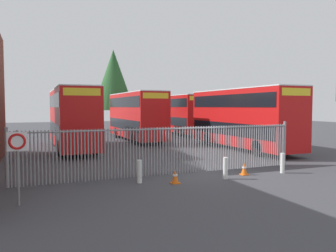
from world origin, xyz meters
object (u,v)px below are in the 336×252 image
object	(u,v)px
bollard_center_front	(225,168)
traffic_cone_by_gate	(175,176)
bollard_near_right	(283,163)
traffic_cone_mid_forecourt	(244,169)
double_decker_bus_behind_fence_left	(72,116)
double_decker_bus_far_back	(177,113)
speed_limit_sign_post	(17,150)
double_decker_bus_near_gate	(242,116)
bollard_near_left	(140,171)
double_decker_bus_behind_fence_right	(136,114)

from	to	relation	value
bollard_center_front	traffic_cone_by_gate	xyz separation A→B (m)	(-2.35, 0.07, -0.19)
bollard_near_right	traffic_cone_mid_forecourt	size ratio (longest dim) A/B	1.61
double_decker_bus_behind_fence_left	double_decker_bus_far_back	size ratio (longest dim) A/B	1.00
double_decker_bus_behind_fence_left	bollard_near_right	size ratio (longest dim) A/B	11.38
speed_limit_sign_post	bollard_center_front	bearing A→B (deg)	6.17
double_decker_bus_near_gate	traffic_cone_by_gate	xyz separation A→B (m)	(-8.89, -8.18, -2.13)
double_decker_bus_far_back	bollard_center_front	world-z (taller)	double_decker_bus_far_back
bollard_near_right	traffic_cone_by_gate	bearing A→B (deg)	-179.52
bollard_near_left	bollard_center_front	xyz separation A→B (m)	(3.67, -0.71, 0.00)
bollard_center_front	speed_limit_sign_post	distance (m)	8.31
bollard_near_left	speed_limit_sign_post	distance (m)	4.95
speed_limit_sign_post	double_decker_bus_near_gate	bearing A→B (deg)	31.83
speed_limit_sign_post	traffic_cone_mid_forecourt	bearing A→B (deg)	7.95
traffic_cone_by_gate	traffic_cone_mid_forecourt	distance (m)	3.65
double_decker_bus_behind_fence_left	bollard_center_front	bearing A→B (deg)	-68.87
traffic_cone_by_gate	traffic_cone_mid_forecourt	world-z (taller)	same
bollard_near_right	double_decker_bus_behind_fence_left	bearing A→B (deg)	122.65
bollard_near_right	double_decker_bus_far_back	bearing A→B (deg)	78.40
bollard_near_right	traffic_cone_by_gate	world-z (taller)	bollard_near_right
double_decker_bus_near_gate	bollard_center_front	bearing A→B (deg)	-128.42
double_decker_bus_near_gate	traffic_cone_by_gate	world-z (taller)	double_decker_bus_near_gate
double_decker_bus_near_gate	traffic_cone_mid_forecourt	size ratio (longest dim) A/B	18.32
speed_limit_sign_post	double_decker_bus_behind_fence_right	bearing A→B (deg)	62.91
bollard_near_left	double_decker_bus_behind_fence_left	bearing A→B (deg)	96.19
bollard_center_front	traffic_cone_by_gate	bearing A→B (deg)	178.40
double_decker_bus_behind_fence_right	speed_limit_sign_post	distance (m)	20.71
double_decker_bus_behind_fence_right	double_decker_bus_far_back	size ratio (longest dim) A/B	1.00
speed_limit_sign_post	double_decker_bus_far_back	bearing A→B (deg)	56.07
double_decker_bus_near_gate	speed_limit_sign_post	bearing A→B (deg)	-148.17
double_decker_bus_far_back	bollard_center_front	distance (m)	24.41
double_decker_bus_behind_fence_right	double_decker_bus_far_back	bearing A→B (deg)	39.42
bollard_center_front	speed_limit_sign_post	bearing A→B (deg)	-173.83
bollard_near_right	traffic_cone_mid_forecourt	distance (m)	1.96
double_decker_bus_behind_fence_left	speed_limit_sign_post	bearing A→B (deg)	-102.97
bollard_center_front	traffic_cone_mid_forecourt	world-z (taller)	bollard_center_front
traffic_cone_by_gate	double_decker_bus_behind_fence_right	bearing A→B (deg)	78.34
double_decker_bus_behind_fence_left	double_decker_bus_far_back	world-z (taller)	same
double_decker_bus_near_gate	double_decker_bus_behind_fence_left	bearing A→B (deg)	157.98
double_decker_bus_far_back	double_decker_bus_behind_fence_left	bearing A→B (deg)	-141.92
double_decker_bus_behind_fence_right	speed_limit_sign_post	bearing A→B (deg)	-117.09
bollard_center_front	bollard_near_right	size ratio (longest dim) A/B	1.00
double_decker_bus_near_gate	double_decker_bus_behind_fence_left	xyz separation A→B (m)	(-11.53, 4.66, 0.00)
double_decker_bus_far_back	traffic_cone_by_gate	xyz separation A→B (m)	(-10.26, -22.95, -2.13)
double_decker_bus_far_back	speed_limit_sign_post	distance (m)	28.81
double_decker_bus_behind_fence_left	bollard_near_left	world-z (taller)	double_decker_bus_behind_fence_left
double_decker_bus_behind_fence_right	bollard_near_right	xyz separation A→B (m)	(1.95, -17.44, -1.95)
bollard_near_right	double_decker_bus_near_gate	bearing A→B (deg)	67.75
traffic_cone_mid_forecourt	double_decker_bus_behind_fence_left	bearing A→B (deg)	116.70
double_decker_bus_behind_fence_right	traffic_cone_mid_forecourt	bearing A→B (deg)	-89.93
bollard_center_front	double_decker_bus_near_gate	bearing A→B (deg)	51.58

